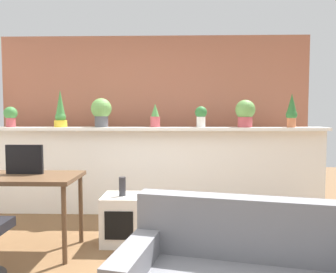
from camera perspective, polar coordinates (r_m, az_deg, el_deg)
The scene contains 14 objects.
divider_wall at distance 4.42m, azimuth -2.96°, elevation -6.19°, with size 4.58×0.16×1.13m, color white.
plant_shelf at distance 4.32m, azimuth -3.03°, elevation 1.38°, with size 4.58×0.36×0.04m, color white.
brick_wall_behind at distance 4.95m, azimuth -2.44°, elevation 2.86°, with size 4.58×0.10×2.50m, color #AD664C.
potted_plant_0 at distance 4.82m, azimuth -25.82°, elevation 3.33°, with size 0.17×0.17×0.27m.
potted_plant_1 at distance 4.56m, azimuth -18.30°, elevation 4.10°, with size 0.17×0.17×0.49m.
potted_plant_2 at distance 4.43m, azimuth -11.59°, elevation 4.41°, with size 0.27×0.27×0.38m.
potted_plant_3 at distance 4.33m, azimuth -2.26°, elevation 3.56°, with size 0.13×0.13×0.31m.
potted_plant_4 at distance 4.32m, azimuth 5.78°, elevation 3.70°, with size 0.16×0.16×0.28m.
potted_plant_5 at distance 4.41m, azimuth 13.35°, elevation 4.14°, with size 0.26×0.26×0.36m.
potted_plant_6 at distance 4.53m, azimuth 20.81°, elevation 4.20°, with size 0.14×0.14×0.44m.
desk at distance 3.47m, azimuth -24.31°, elevation -7.59°, with size 1.10×0.60×0.75m.
tv_monitor at distance 3.50m, azimuth -23.80°, elevation -3.68°, with size 0.36×0.04×0.29m, color black.
side_cube_shelf at distance 3.52m, azimuth -8.01°, elevation -14.12°, with size 0.40×0.41×0.50m.
vase_on_shelf at distance 3.41m, azimuth -7.99°, elevation -8.63°, with size 0.07×0.07×0.20m, color #2D2D33.
Camera 1 is at (0.35, -2.34, 1.33)m, focal length 34.86 mm.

